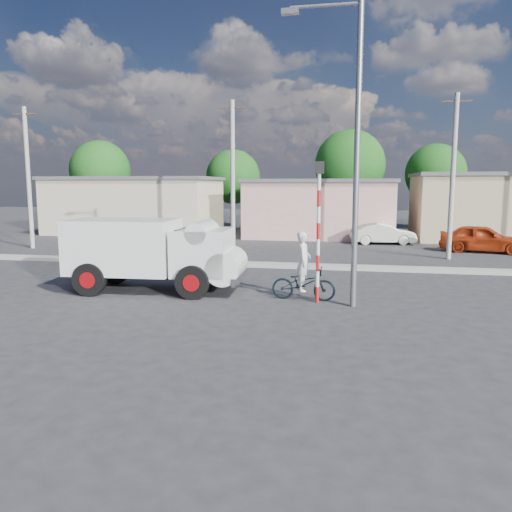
% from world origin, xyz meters
% --- Properties ---
extents(ground_plane, '(120.00, 120.00, 0.00)m').
position_xyz_m(ground_plane, '(0.00, 0.00, 0.00)').
color(ground_plane, '#2A2A2D').
rests_on(ground_plane, ground).
extents(median, '(40.00, 0.80, 0.16)m').
position_xyz_m(median, '(0.00, 8.00, 0.08)').
color(median, '#99968E').
rests_on(median, ground).
extents(truck, '(6.12, 2.67, 2.48)m').
position_xyz_m(truck, '(-2.40, 2.20, 1.38)').
color(truck, black).
rests_on(truck, ground).
extents(bicycle, '(2.07, 0.83, 1.07)m').
position_xyz_m(bicycle, '(2.74, 1.76, 0.53)').
color(bicycle, black).
rests_on(bicycle, ground).
extents(cyclist, '(0.50, 0.72, 1.91)m').
position_xyz_m(cyclist, '(2.74, 1.76, 0.96)').
color(cyclist, silver).
rests_on(cyclist, ground).
extents(car_cream, '(4.06, 1.89, 1.29)m').
position_xyz_m(car_cream, '(6.17, 17.83, 0.64)').
color(car_cream, beige).
rests_on(car_cream, ground).
extents(car_red, '(4.71, 2.66, 1.51)m').
position_xyz_m(car_red, '(11.27, 15.01, 0.76)').
color(car_red, '#A12D0F').
rests_on(car_red, ground).
extents(traffic_pole, '(0.28, 0.18, 4.36)m').
position_xyz_m(traffic_pole, '(3.20, 1.50, 2.59)').
color(traffic_pole, red).
rests_on(traffic_pole, ground).
extents(streetlight, '(2.34, 0.22, 9.00)m').
position_xyz_m(streetlight, '(4.14, 1.20, 4.96)').
color(streetlight, slate).
rests_on(streetlight, ground).
extents(building_row, '(37.80, 7.30, 4.44)m').
position_xyz_m(building_row, '(1.10, 22.00, 2.13)').
color(building_row, beige).
rests_on(building_row, ground).
extents(tree_row, '(43.62, 7.43, 8.42)m').
position_xyz_m(tree_row, '(3.76, 28.45, 4.99)').
color(tree_row, '#38281E').
rests_on(tree_row, ground).
extents(utility_poles, '(35.40, 0.24, 8.00)m').
position_xyz_m(utility_poles, '(3.25, 12.00, 4.07)').
color(utility_poles, '#99968E').
rests_on(utility_poles, ground).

